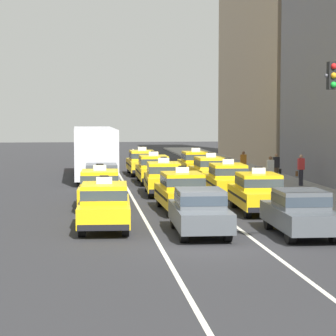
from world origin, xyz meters
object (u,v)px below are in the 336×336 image
(sedan_center_nearest, at_px, (200,210))
(pedestrian_trailing, at_px, (270,172))
(taxi_center_second, at_px, (182,191))
(sedan_right_nearest, at_px, (300,211))
(taxi_right_fourth, at_px, (210,171))
(pedestrian_near_crosswalk, at_px, (276,168))
(taxi_center_fourth, at_px, (153,169))
(taxi_center_fifth, at_px, (142,162))
(bus_left_fourth, at_px, (94,150))
(taxi_right_second, at_px, (258,192))
(taxi_left_nearest, at_px, (104,205))
(taxi_center_third, at_px, (163,178))
(taxi_right_fifth, at_px, (195,163))
(sedan_left_third, at_px, (101,178))
(pedestrian_mid_block, at_px, (243,164))
(taxi_right_third, at_px, (228,180))
(pedestrian_by_storefront, at_px, (301,170))
(taxi_left_second, at_px, (100,188))
(sedan_left_fifth, at_px, (93,157))

(sedan_center_nearest, xyz_separation_m, pedestrian_trailing, (5.99, 13.02, 0.17))
(taxi_center_second, relative_size, sedan_right_nearest, 1.06)
(taxi_right_fourth, relative_size, pedestrian_near_crosswalk, 2.72)
(taxi_center_fourth, xyz_separation_m, taxi_right_fourth, (3.12, -1.76, 0.00))
(taxi_center_fifth, height_order, pedestrian_near_crosswalk, taxi_center_fifth)
(bus_left_fourth, xyz_separation_m, taxi_right_second, (6.61, -16.26, -0.94))
(taxi_left_nearest, bearing_deg, taxi_center_third, 72.39)
(taxi_center_third, bearing_deg, taxi_center_fifth, 90.79)
(sedan_right_nearest, height_order, taxi_right_fifth, taxi_right_fifth)
(taxi_center_second, height_order, taxi_right_fifth, same)
(taxi_center_third, xyz_separation_m, sedan_right_nearest, (3.26, -12.54, -0.03))
(sedan_left_third, bearing_deg, taxi_center_third, -8.81)
(taxi_center_fourth, xyz_separation_m, sedan_right_nearest, (3.21, -18.39, -0.03))
(pedestrian_near_crosswalk, distance_m, pedestrian_mid_block, 3.29)
(sedan_left_third, xyz_separation_m, sedan_center_nearest, (3.07, -12.37, 0.00))
(sedan_right_nearest, relative_size, taxi_right_third, 0.94)
(bus_left_fourth, bearing_deg, taxi_right_second, -67.89)
(pedestrian_by_storefront, bearing_deg, taxi_center_fourth, 155.09)
(taxi_right_second, height_order, taxi_right_fourth, same)
(taxi_center_fourth, bearing_deg, pedestrian_mid_block, 12.99)
(sedan_left_third, xyz_separation_m, bus_left_fourth, (-0.25, 8.90, 0.97))
(taxi_right_fifth, relative_size, pedestrian_by_storefront, 2.64)
(taxi_center_fifth, bearing_deg, taxi_center_fourth, -87.91)
(bus_left_fourth, distance_m, taxi_right_third, 12.55)
(taxi_left_second, xyz_separation_m, pedestrian_mid_block, (9.13, 11.74, 0.12))
(taxi_right_fourth, xyz_separation_m, taxi_right_fifth, (0.05, 5.81, 0.00))
(taxi_right_second, distance_m, taxi_right_fifth, 16.77)
(pedestrian_near_crosswalk, height_order, pedestrian_mid_block, pedestrian_near_crosswalk)
(pedestrian_near_crosswalk, bearing_deg, sedan_right_nearest, -102.84)
(bus_left_fourth, height_order, taxi_center_third, bus_left_fourth)
(taxi_center_fifth, xyz_separation_m, pedestrian_by_storefront, (8.07, -9.38, 0.14))
(taxi_center_fifth, xyz_separation_m, taxi_right_fifth, (3.38, -1.68, 0.00))
(sedan_left_third, bearing_deg, taxi_right_fourth, 29.64)
(sedan_left_third, distance_m, sedan_left_fifth, 17.51)
(taxi_center_fourth, distance_m, taxi_right_third, 7.79)
(sedan_left_third, distance_m, pedestrian_mid_block, 11.17)
(sedan_center_nearest, bearing_deg, pedestrian_mid_block, 72.86)
(sedan_left_fifth, relative_size, sedan_center_nearest, 0.99)
(taxi_left_nearest, relative_size, taxi_center_fourth, 1.01)
(taxi_center_fourth, relative_size, pedestrian_mid_block, 2.74)
(sedan_left_fifth, xyz_separation_m, pedestrian_mid_block, (9.13, -10.83, 0.15))
(pedestrian_by_storefront, bearing_deg, bus_left_fourth, 147.54)
(pedestrian_near_crosswalk, distance_m, pedestrian_by_storefront, 2.12)
(taxi_left_second, distance_m, taxi_right_third, 7.15)
(pedestrian_mid_block, bearing_deg, pedestrian_near_crosswalk, -67.35)
(taxi_center_third, xyz_separation_m, pedestrian_mid_block, (5.80, 7.17, 0.12))
(sedan_right_nearest, bearing_deg, taxi_right_second, 90.50)
(taxi_right_second, bearing_deg, sedan_left_fifth, 104.75)
(taxi_right_third, xyz_separation_m, taxi_right_fifth, (0.16, 11.23, 0.00))
(sedan_center_nearest, bearing_deg, taxi_right_second, 56.69)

